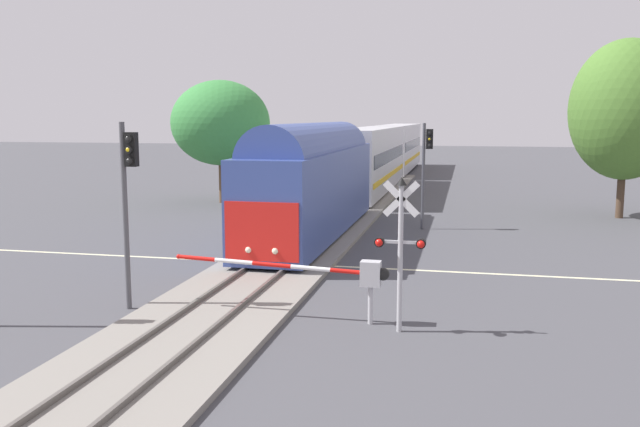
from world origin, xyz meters
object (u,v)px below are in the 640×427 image
(crossing_signal_mast, at_px, (400,239))
(traffic_signal_far_side, at_px, (426,159))
(oak_behind_train, at_px, (221,123))
(maple_right_background, at_px, (626,110))
(commuter_train, at_px, (371,157))
(traffic_signal_median, at_px, (128,185))
(crossing_gate_near, at_px, (344,273))

(crossing_signal_mast, distance_m, traffic_signal_far_side, 17.04)
(oak_behind_train, xyz_separation_m, maple_right_background, (24.74, -1.65, 0.80))
(commuter_train, xyz_separation_m, traffic_signal_median, (-2.64, -32.14, 1.03))
(traffic_signal_far_side, distance_m, oak_behind_train, 16.28)
(commuter_train, distance_m, traffic_signal_far_side, 16.41)
(crossing_signal_mast, relative_size, maple_right_background, 0.42)
(crossing_gate_near, xyz_separation_m, oak_behind_train, (-12.85, 24.47, 3.92))
(commuter_train, bearing_deg, oak_behind_train, -139.94)
(crossing_gate_near, distance_m, traffic_signal_far_side, 16.66)
(commuter_train, distance_m, crossing_signal_mast, 33.04)
(traffic_signal_far_side, bearing_deg, crossing_signal_mast, -88.69)
(traffic_signal_median, distance_m, oak_behind_train, 25.42)
(traffic_signal_far_side, height_order, maple_right_background, maple_right_background)
(oak_behind_train, relative_size, maple_right_background, 0.81)
(maple_right_background, bearing_deg, crossing_signal_mast, -113.74)
(crossing_signal_mast, distance_m, maple_right_background, 25.76)
(crossing_signal_mast, bearing_deg, commuter_train, 99.49)
(commuter_train, bearing_deg, crossing_gate_near, -83.18)
(crossing_gate_near, height_order, oak_behind_train, oak_behind_train)
(crossing_gate_near, height_order, traffic_signal_median, traffic_signal_median)
(commuter_train, distance_m, traffic_signal_median, 32.26)
(commuter_train, relative_size, oak_behind_train, 7.20)
(crossing_signal_mast, bearing_deg, crossing_gate_near, 161.75)
(crossing_gate_near, xyz_separation_m, crossing_signal_mast, (1.62, -0.53, 1.14))
(traffic_signal_median, height_order, oak_behind_train, oak_behind_train)
(traffic_signal_far_side, xyz_separation_m, oak_behind_train, (-14.08, 8.00, 1.69))
(oak_behind_train, bearing_deg, crossing_signal_mast, -59.94)
(traffic_signal_median, xyz_separation_m, maple_right_background, (18.35, 22.90, 2.38))
(crossing_gate_near, distance_m, traffic_signal_median, 6.88)
(traffic_signal_median, height_order, traffic_signal_far_side, traffic_signal_median)
(crossing_gate_near, distance_m, oak_behind_train, 27.91)
(crossing_gate_near, bearing_deg, commuter_train, 96.82)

